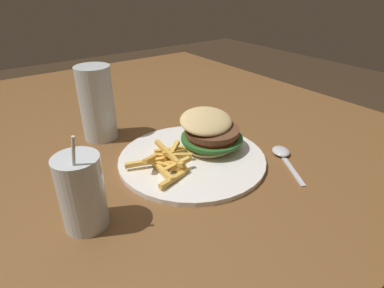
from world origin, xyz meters
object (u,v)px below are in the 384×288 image
(beer_glass, at_px, (97,106))
(spoon, at_px, (282,153))
(meal_plate_near, at_px, (200,145))
(juice_glass, at_px, (82,196))

(beer_glass, xyz_separation_m, spoon, (0.29, -0.33, -0.08))
(meal_plate_near, relative_size, juice_glass, 1.86)
(beer_glass, distance_m, spoon, 0.44)
(meal_plate_near, xyz_separation_m, beer_glass, (-0.14, 0.22, 0.06))
(juice_glass, bearing_deg, beer_glass, 63.87)
(meal_plate_near, bearing_deg, spoon, -36.07)
(beer_glass, bearing_deg, juice_glass, -116.13)
(meal_plate_near, xyz_separation_m, spoon, (0.15, -0.11, -0.02))
(beer_glass, distance_m, juice_glass, 0.32)
(beer_glass, relative_size, juice_glass, 1.04)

